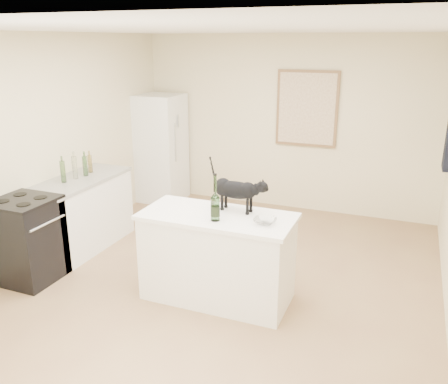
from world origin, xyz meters
TOP-DOWN VIEW (x-y plane):
  - floor at (0.00, 0.00)m, footprint 5.50×5.50m
  - ceiling at (0.00, 0.00)m, footprint 5.50×5.50m
  - wall_back at (0.00, 2.75)m, footprint 4.50×0.00m
  - wall_left at (-2.25, 0.00)m, footprint 0.00×5.50m
  - island_base at (0.10, -0.20)m, footprint 1.44×0.67m
  - island_top at (0.10, -0.20)m, footprint 1.50×0.70m
  - left_cabinets at (-1.95, 0.30)m, footprint 0.60×1.40m
  - left_countertop at (-1.95, 0.30)m, footprint 0.62×1.44m
  - stove at (-1.95, -0.60)m, footprint 0.60×0.60m
  - fridge at (-1.95, 2.35)m, footprint 0.68×0.68m
  - artwork_frame at (0.30, 2.72)m, footprint 0.90×0.03m
  - artwork_canvas at (0.30, 2.70)m, footprint 0.82×0.00m
  - black_cat at (0.23, -0.03)m, footprint 0.56×0.22m
  - wine_bottle at (0.14, -0.35)m, footprint 0.11×0.11m
  - glass_bowl at (0.60, -0.26)m, footprint 0.23×0.23m
  - fridge_paper at (-1.60, 2.35)m, footprint 0.06×0.14m
  - counter_bottle_cluster at (-1.97, 0.35)m, footprint 0.12×0.54m

SIDE VIEW (x-z plane):
  - floor at x=0.00m, z-range 0.00..0.00m
  - island_base at x=0.10m, z-range 0.00..0.86m
  - left_cabinets at x=-1.95m, z-range 0.00..0.86m
  - stove at x=-1.95m, z-range 0.00..0.90m
  - fridge at x=-1.95m, z-range 0.00..1.70m
  - island_top at x=0.10m, z-range 0.86..0.90m
  - left_countertop at x=-1.95m, z-range 0.86..0.90m
  - glass_bowl at x=0.60m, z-range 0.90..0.95m
  - counter_bottle_cluster at x=-1.97m, z-range 0.89..1.17m
  - black_cat at x=0.23m, z-range 0.90..1.29m
  - wine_bottle at x=0.14m, z-range 0.90..1.30m
  - wall_back at x=0.00m, z-range -0.95..3.55m
  - wall_left at x=-2.25m, z-range -1.45..4.05m
  - fridge_paper at x=-1.60m, z-range 1.22..1.41m
  - artwork_frame at x=0.30m, z-range 1.00..2.10m
  - artwork_canvas at x=0.30m, z-range 1.04..2.06m
  - ceiling at x=0.00m, z-range 2.60..2.60m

